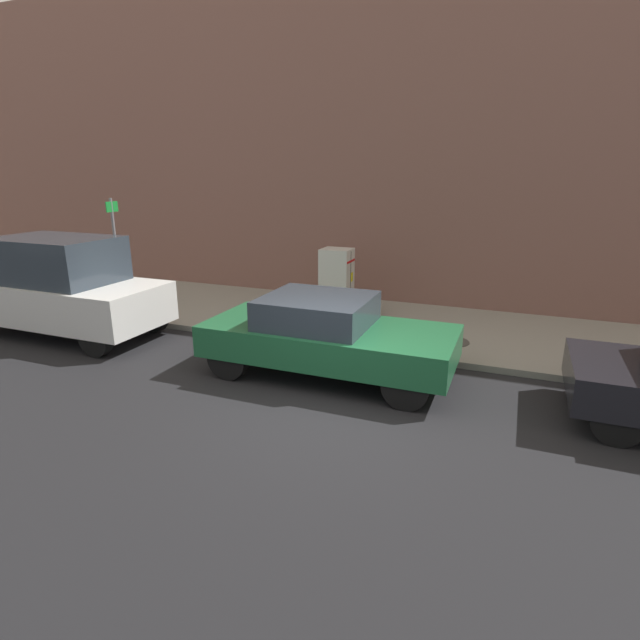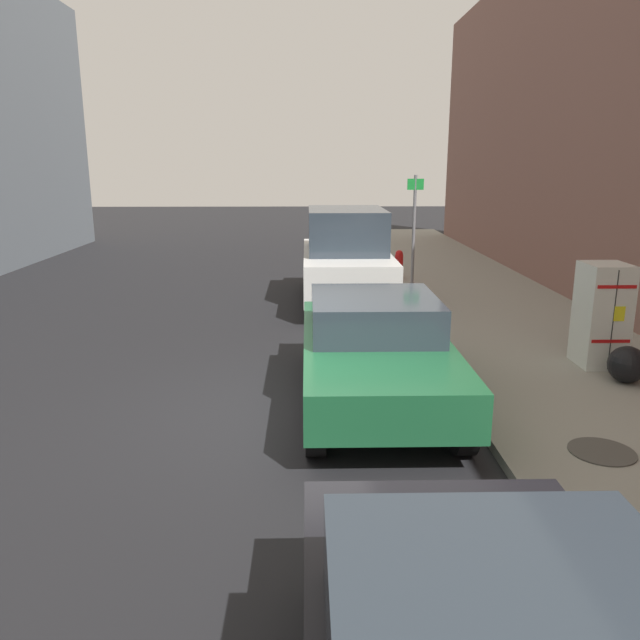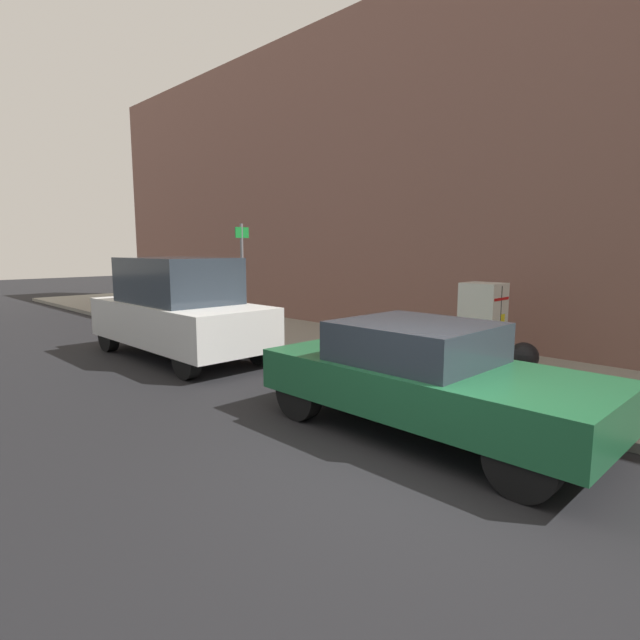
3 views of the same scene
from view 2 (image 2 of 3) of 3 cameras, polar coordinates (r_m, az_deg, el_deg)
name	(u,v)px [view 2 (image 2 of 3)]	position (r m, az deg, el deg)	size (l,w,h in m)	color
ground_plane	(270,415)	(8.11, -4.55, -8.69)	(80.00, 80.00, 0.00)	black
sidewalk_slab	(619,408)	(9.03, 25.63, -7.26)	(3.96, 44.00, 0.13)	gray
discarded_refrigerator	(602,315)	(10.37, 24.36, 0.44)	(0.64, 0.73, 1.57)	silver
manhole_cover	(602,451)	(7.49, 24.37, -10.90)	(0.70, 0.70, 0.02)	#47443F
street_sign_post	(414,231)	(14.23, 8.57, 8.03)	(0.36, 0.07, 2.77)	slate
fire_hydrant	(399,264)	(17.00, 7.23, 5.12)	(0.22, 0.22, 0.76)	red
trash_bag	(627,364)	(9.81, 26.26, -3.67)	(0.53, 0.53, 0.53)	black
parked_van_white	(346,257)	(14.39, 2.39, 5.82)	(1.93, 4.68, 2.15)	silver
parked_sedan_green	(375,348)	(8.38, 5.01, -2.55)	(1.89, 4.35, 1.42)	#1E6038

